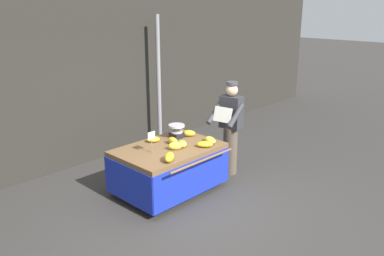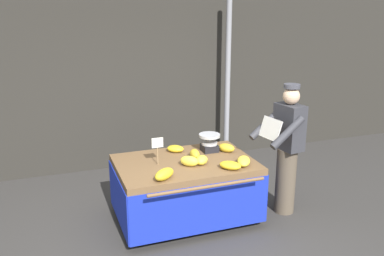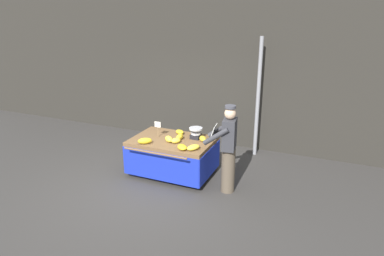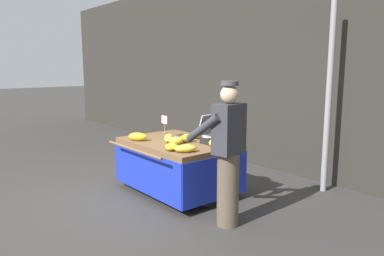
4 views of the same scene
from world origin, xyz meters
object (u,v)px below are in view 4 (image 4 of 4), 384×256
at_px(banana_bunch_7, 185,148).
at_px(banana_cart, 178,155).
at_px(weighing_scale, 209,135).
at_px(banana_bunch_5, 172,147).
at_px(banana_bunch_3, 187,138).
at_px(banana_bunch_1, 176,141).
at_px(vendor_person, 227,154).
at_px(banana_bunch_4, 197,135).
at_px(price_sign, 164,122).
at_px(banana_bunch_6, 214,143).
at_px(banana_bunch_2, 169,138).
at_px(banana_bunch_0, 138,137).
at_px(street_pole, 329,99).

bearing_deg(banana_bunch_7, banana_cart, 150.73).
relative_size(weighing_scale, banana_bunch_5, 1.06).
xyz_separation_m(weighing_scale, banana_bunch_3, (-0.28, -0.20, -0.06)).
bearing_deg(banana_bunch_1, weighing_scale, 56.57).
xyz_separation_m(banana_bunch_5, vendor_person, (0.87, 0.17, 0.04)).
bearing_deg(banana_bunch_4, banana_cart, -89.19).
bearing_deg(banana_bunch_7, price_sign, 159.61).
distance_m(price_sign, banana_bunch_6, 1.00).
distance_m(banana_bunch_2, banana_bunch_5, 0.49).
relative_size(banana_bunch_2, banana_bunch_4, 1.01).
bearing_deg(banana_bunch_7, banana_bunch_5, -162.24).
xyz_separation_m(banana_bunch_0, banana_bunch_1, (0.55, 0.29, -0.01)).
height_order(banana_bunch_2, banana_bunch_6, banana_bunch_2).
bearing_deg(weighing_scale, price_sign, -162.77).
bearing_deg(banana_bunch_0, street_pole, 51.29).
height_order(banana_bunch_0, banana_bunch_7, banana_bunch_0).
xyz_separation_m(banana_bunch_0, banana_bunch_2, (0.40, 0.28, 0.00)).
relative_size(street_pole, banana_cart, 1.65).
bearing_deg(weighing_scale, banana_bunch_0, -139.90).
bearing_deg(banana_bunch_2, price_sign, 153.62).
xyz_separation_m(banana_bunch_4, vendor_person, (1.29, -0.62, 0.04)).
relative_size(banana_bunch_2, banana_bunch_6, 0.98).
relative_size(weighing_scale, banana_bunch_7, 0.95).
relative_size(weighing_scale, banana_bunch_0, 0.97).
xyz_separation_m(banana_bunch_4, banana_bunch_6, (0.63, -0.22, 0.01)).
relative_size(banana_bunch_0, banana_bunch_7, 0.98).
height_order(street_pole, banana_bunch_0, street_pole).
xyz_separation_m(banana_bunch_1, banana_bunch_2, (-0.16, -0.00, 0.01)).
bearing_deg(banana_bunch_4, vendor_person, -25.69).
height_order(banana_bunch_4, banana_bunch_5, banana_bunch_5).
distance_m(banana_bunch_5, vendor_person, 0.89).
xyz_separation_m(price_sign, banana_bunch_4, (0.34, 0.36, -0.20)).
height_order(street_pole, banana_bunch_7, street_pole).
bearing_deg(banana_bunch_1, banana_bunch_0, -152.60).
relative_size(banana_cart, vendor_person, 0.99).
height_order(banana_bunch_2, banana_bunch_3, banana_bunch_2).
distance_m(weighing_scale, banana_bunch_3, 0.35).
height_order(banana_cart, price_sign, price_sign).
relative_size(banana_cart, banana_bunch_7, 5.79).
bearing_deg(banana_bunch_5, street_pole, 66.44).
bearing_deg(banana_bunch_4, banana_bunch_2, -89.45).
bearing_deg(banana_bunch_6, weighing_scale, 153.38).
xyz_separation_m(street_pole, banana_bunch_4, (-1.37, -1.38, -0.57)).
xyz_separation_m(weighing_scale, vendor_person, (0.86, -0.50, -0.03)).
bearing_deg(banana_bunch_0, banana_bunch_7, 5.17).
xyz_separation_m(banana_bunch_0, vendor_person, (1.68, 0.19, 0.03)).
relative_size(street_pole, banana_bunch_1, 13.90).
bearing_deg(weighing_scale, street_pole, 58.03).
height_order(banana_cart, banana_bunch_2, banana_bunch_2).
bearing_deg(banana_bunch_0, price_sign, 83.50).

